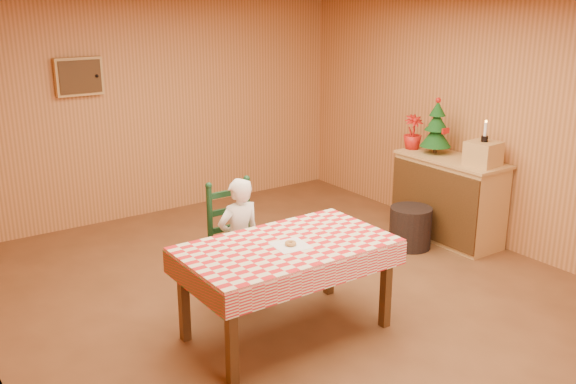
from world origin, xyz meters
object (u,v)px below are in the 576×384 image
object	(u,v)px
shelf_unit	(448,199)
christmas_tree	(436,128)
crate	(483,154)
ladder_chair	(236,244)
storage_bin	(410,228)
seated_child	(239,240)
dining_table	(287,253)

from	to	relation	value
shelf_unit	christmas_tree	distance (m)	0.79
crate	ladder_chair	bearing A→B (deg)	169.58
shelf_unit	storage_bin	xyz separation A→B (m)	(-0.52, 0.05, -0.24)
crate	christmas_tree	distance (m)	0.67
crate	storage_bin	distance (m)	1.08
storage_bin	seated_child	bearing A→B (deg)	-179.54
shelf_unit	crate	bearing A→B (deg)	-88.77
shelf_unit	crate	xyz separation A→B (m)	(0.01, -0.40, 0.59)
seated_child	dining_table	bearing A→B (deg)	90.00
shelf_unit	christmas_tree	world-z (taller)	christmas_tree
christmas_tree	storage_bin	world-z (taller)	christmas_tree
dining_table	storage_bin	distance (m)	2.31
crate	storage_bin	bearing A→B (deg)	139.46
crate	seated_child	bearing A→B (deg)	170.77
seated_child	ladder_chair	bearing A→B (deg)	-90.00
crate	dining_table	bearing A→B (deg)	-173.61
ladder_chair	christmas_tree	world-z (taller)	christmas_tree
dining_table	christmas_tree	distance (m)	2.87
storage_bin	shelf_unit	bearing A→B (deg)	-5.45
ladder_chair	christmas_tree	bearing A→B (deg)	3.46
storage_bin	crate	bearing A→B (deg)	-40.54
seated_child	christmas_tree	xyz separation A→B (m)	(2.66, 0.22, 0.65)
ladder_chair	seated_child	size ratio (longest dim) A/B	0.96
dining_table	ladder_chair	xyz separation A→B (m)	(-0.00, 0.79, -0.18)
dining_table	crate	size ratio (longest dim) A/B	5.52
dining_table	storage_bin	bearing A→B (deg)	19.30
dining_table	shelf_unit	distance (m)	2.75
shelf_unit	crate	distance (m)	0.71
christmas_tree	seated_child	bearing A→B (deg)	-175.32
ladder_chair	storage_bin	distance (m)	2.15
shelf_unit	ladder_chair	bearing A→B (deg)	178.08
seated_child	christmas_tree	world-z (taller)	christmas_tree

